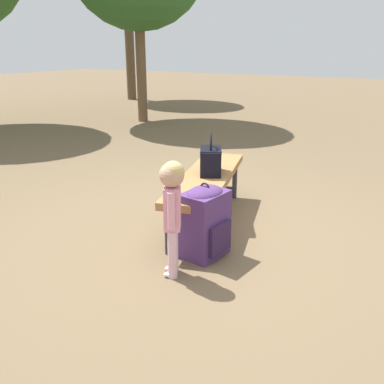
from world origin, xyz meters
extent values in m
plane|color=brown|center=(0.00, 0.00, 0.00)|extent=(40.00, 40.00, 0.00)
cube|color=#9E6B3D|center=(-0.37, -0.04, 0.42)|extent=(1.65, 0.80, 0.06)
cylinder|color=#2D2D33|center=(0.27, 0.28, 0.20)|extent=(0.05, 0.05, 0.39)
cylinder|color=#2D2D33|center=(0.35, 0.01, 0.20)|extent=(0.05, 0.05, 0.39)
cylinder|color=#2D2D33|center=(-1.08, -0.08, 0.20)|extent=(0.05, 0.05, 0.39)
cylinder|color=#2D2D33|center=(-1.01, -0.35, 0.20)|extent=(0.05, 0.05, 0.39)
cylinder|color=#2D2D33|center=(0.31, 0.15, 0.10)|extent=(0.11, 0.28, 0.04)
cylinder|color=#2D2D33|center=(-1.04, -0.22, 0.10)|extent=(0.11, 0.28, 0.04)
cube|color=black|center=(-0.41, -0.02, 0.56)|extent=(0.37, 0.31, 0.22)
cube|color=black|center=(-0.41, -0.02, 0.67)|extent=(0.34, 0.30, 0.02)
torus|color=black|center=(-0.41, -0.02, 0.72)|extent=(0.18, 0.10, 0.20)
cylinder|color=#E5B2C6|center=(0.63, 0.23, 0.17)|extent=(0.07, 0.07, 0.35)
cylinder|color=#E5B2C6|center=(0.56, 0.19, 0.17)|extent=(0.07, 0.07, 0.35)
ellipsoid|color=white|center=(0.64, 0.21, 0.02)|extent=(0.09, 0.10, 0.04)
ellipsoid|color=white|center=(0.56, 0.18, 0.02)|extent=(0.09, 0.10, 0.04)
cube|color=pink|center=(0.59, 0.21, 0.50)|extent=(0.16, 0.16, 0.30)
cylinder|color=pink|center=(0.67, 0.25, 0.51)|extent=(0.05, 0.05, 0.25)
cylinder|color=pink|center=(0.51, 0.17, 0.51)|extent=(0.05, 0.05, 0.25)
sphere|color=tan|center=(0.59, 0.21, 0.73)|extent=(0.17, 0.17, 0.17)
sphere|color=tan|center=(0.59, 0.22, 0.75)|extent=(0.15, 0.15, 0.15)
cube|color=#4C2D66|center=(0.22, 0.26, 0.25)|extent=(0.38, 0.30, 0.51)
ellipsoid|color=#4C2D66|center=(0.22, 0.26, 0.50)|extent=(0.36, 0.29, 0.12)
cube|color=#311D42|center=(0.24, 0.40, 0.18)|extent=(0.24, 0.07, 0.23)
cube|color=#311D42|center=(0.12, 0.13, 0.25)|extent=(0.06, 0.03, 0.43)
cube|color=#311D42|center=(0.27, 0.11, 0.25)|extent=(0.06, 0.03, 0.43)
torus|color=black|center=(0.22, 0.26, 0.54)|extent=(0.03, 0.08, 0.08)
cylinder|color=brown|center=(-4.53, -3.79, 1.17)|extent=(0.20, 0.20, 2.35)
cylinder|color=brown|center=(-7.53, -6.39, 1.71)|extent=(0.26, 0.26, 3.41)
camera|label=1|loc=(2.82, 1.65, 1.53)|focal=39.79mm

